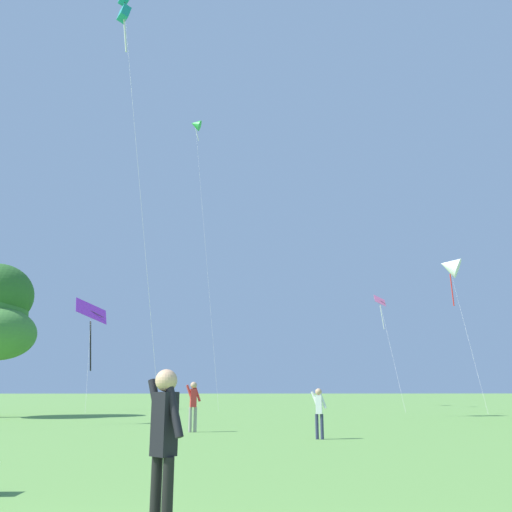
# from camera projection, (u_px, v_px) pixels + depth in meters

# --- Properties ---
(kite_white_distant) EXTENTS (4.72, 13.13, 13.40)m
(kite_white_distant) POSITION_uv_depth(u_px,v_px,m) (449.00, 266.00, 46.95)
(kite_white_distant) COLOR white
(kite_white_distant) RESTS_ON ground_plane
(kite_purple_streamer) EXTENTS (2.81, 6.63, 8.50)m
(kite_purple_streamer) POSITION_uv_depth(u_px,v_px,m) (91.00, 323.00, 40.64)
(kite_purple_streamer) COLOR purple
(kite_purple_streamer) RESTS_ON ground_plane
(kite_teal_box) EXTENTS (4.41, 5.22, 25.07)m
(kite_teal_box) POSITION_uv_depth(u_px,v_px,m) (125.00, 7.00, 31.62)
(kite_teal_box) COLOR teal
(kite_teal_box) RESTS_ON ground_plane
(kite_pink_low) EXTENTS (1.96, 10.35, 9.78)m
(kite_pink_low) POSITION_uv_depth(u_px,v_px,m) (381.00, 308.00, 46.31)
(kite_pink_low) COLOR pink
(kite_pink_low) RESTS_ON ground_plane
(kite_green_small) EXTENTS (3.67, 8.82, 27.58)m
(kite_green_small) POSITION_uv_depth(u_px,v_px,m) (196.00, 125.00, 51.74)
(kite_green_small) COLOR green
(kite_green_small) RESTS_ON ground_plane
(person_in_red_shirt) EXTENTS (0.47, 0.42, 1.71)m
(person_in_red_shirt) POSITION_uv_depth(u_px,v_px,m) (164.00, 437.00, 5.34)
(person_in_red_shirt) COLOR black
(person_in_red_shirt) RESTS_ON ground_plane
(person_near_tree) EXTENTS (0.49, 0.22, 1.53)m
(person_near_tree) POSITION_uv_depth(u_px,v_px,m) (319.00, 408.00, 16.41)
(person_near_tree) COLOR #2D3351
(person_near_tree) RESTS_ON ground_plane
(person_foreground_watcher) EXTENTS (0.57, 0.25, 1.77)m
(person_foreground_watcher) POSITION_uv_depth(u_px,v_px,m) (193.00, 402.00, 19.15)
(person_foreground_watcher) COLOR gray
(person_foreground_watcher) RESTS_ON ground_plane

